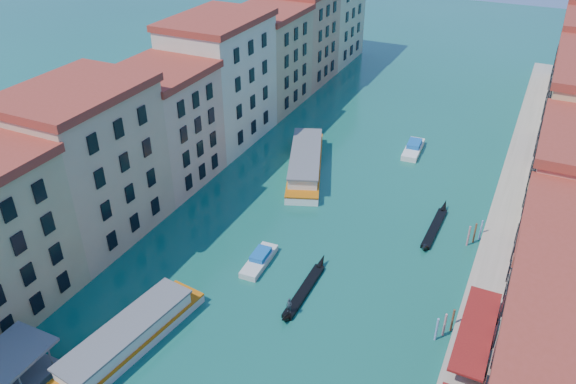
% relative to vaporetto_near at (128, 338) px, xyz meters
% --- Properties ---
extents(left_bank_palazzos, '(12.80, 128.40, 21.00)m').
position_rel_vaporetto_near_xyz_m(left_bank_palazzos, '(-16.68, 39.94, 8.46)').
color(left_bank_palazzos, beige).
rests_on(left_bank_palazzos, ground).
extents(quay, '(4.00, 140.00, 1.00)m').
position_rel_vaporetto_near_xyz_m(quay, '(31.32, 40.26, -0.74)').
color(quay, gray).
rests_on(quay, ground).
extents(vaporetto_near, '(6.58, 18.96, 2.76)m').
position_rel_vaporetto_near_xyz_m(vaporetto_near, '(0.00, 0.00, 0.00)').
color(vaporetto_near, silver).
rests_on(vaporetto_near, ground).
extents(vaporetto_far, '(12.08, 21.59, 3.16)m').
position_rel_vaporetto_near_xyz_m(vaporetto_far, '(1.08, 41.60, 0.18)').
color(vaporetto_far, white).
rests_on(vaporetto_far, ground).
extents(gondola_fore, '(1.28, 12.66, 2.53)m').
position_rel_vaporetto_near_xyz_m(gondola_fore, '(12.69, 15.11, -0.82)').
color(gondola_fore, black).
rests_on(gondola_fore, ground).
extents(gondola_far, '(1.38, 12.77, 1.81)m').
position_rel_vaporetto_near_xyz_m(gondola_far, '(23.27, 34.19, -0.87)').
color(gondola_far, black).
rests_on(gondola_far, ground).
extents(motorboat_mid, '(2.52, 6.95, 1.42)m').
position_rel_vaporetto_near_xyz_m(motorboat_mid, '(5.59, 17.64, -0.69)').
color(motorboat_mid, silver).
rests_on(motorboat_mid, ground).
extents(motorboat_far, '(2.95, 8.03, 1.64)m').
position_rel_vaporetto_near_xyz_m(motorboat_far, '(14.85, 55.21, -0.61)').
color(motorboat_far, white).
rests_on(motorboat_far, ground).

